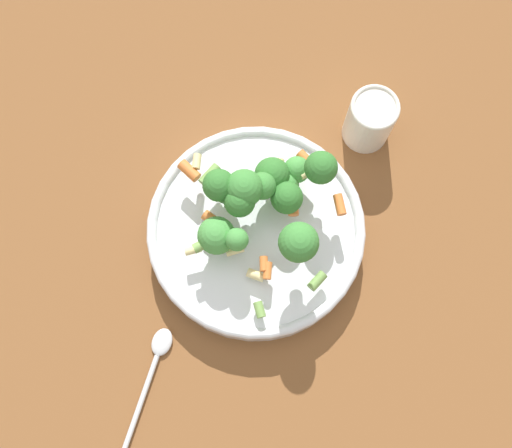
{
  "coord_description": "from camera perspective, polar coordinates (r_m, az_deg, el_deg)",
  "views": [
    {
      "loc": [
        -0.15,
        -0.12,
        0.79
      ],
      "look_at": [
        0.0,
        0.0,
        0.06
      ],
      "focal_mm": 42.0,
      "sensor_mm": 36.0,
      "label": 1
    }
  ],
  "objects": [
    {
      "name": "bowl",
      "position": [
        0.79,
        0.0,
        -0.67
      ],
      "size": [
        0.29,
        0.29,
        0.05
      ],
      "color": "silver",
      "rests_on": "ground_plane"
    },
    {
      "name": "pasta_salad",
      "position": [
        0.73,
        0.57,
        2.32
      ],
      "size": [
        0.2,
        0.23,
        0.1
      ],
      "color": "#8CB766",
      "rests_on": "bowl"
    },
    {
      "name": "spoon",
      "position": [
        0.8,
        -9.74,
        -13.2
      ],
      "size": [
        0.16,
        0.07,
        0.01
      ],
      "rotation": [
        0.0,
        0.0,
        12.92
      ],
      "color": "silver",
      "rests_on": "ground_plane"
    },
    {
      "name": "cup",
      "position": [
        0.84,
        10.81,
        9.75
      ],
      "size": [
        0.07,
        0.07,
        0.08
      ],
      "color": "silver",
      "rests_on": "ground_plane"
    },
    {
      "name": "ground_plane",
      "position": [
        0.82,
        0.0,
        -1.08
      ],
      "size": [
        3.0,
        3.0,
        0.0
      ],
      "primitive_type": "plane",
      "color": "brown"
    }
  ]
}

